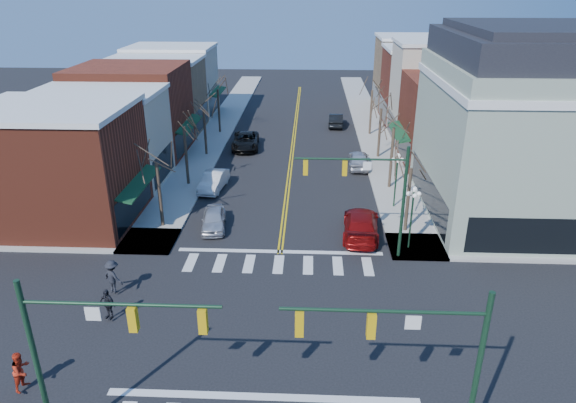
# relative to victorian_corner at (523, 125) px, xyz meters

# --- Properties ---
(ground) EXTENTS (160.00, 160.00, 0.00)m
(ground) POSITION_rel_victorian_corner_xyz_m (-16.50, -14.50, -6.66)
(ground) COLOR black
(ground) RESTS_ON ground
(sidewalk_left) EXTENTS (3.50, 70.00, 0.15)m
(sidewalk_left) POSITION_rel_victorian_corner_xyz_m (-25.25, 5.50, -6.58)
(sidewalk_left) COLOR #9E9B93
(sidewalk_left) RESTS_ON ground
(sidewalk_right) EXTENTS (3.50, 70.00, 0.15)m
(sidewalk_right) POSITION_rel_victorian_corner_xyz_m (-7.75, 5.50, -6.58)
(sidewalk_right) COLOR #9E9B93
(sidewalk_right) RESTS_ON ground
(bldg_left_brick_a) EXTENTS (10.00, 8.50, 8.00)m
(bldg_left_brick_a) POSITION_rel_victorian_corner_xyz_m (-32.00, -2.75, -2.66)
(bldg_left_brick_a) COLOR maroon
(bldg_left_brick_a) RESTS_ON ground
(bldg_left_stucco_a) EXTENTS (10.00, 7.00, 7.50)m
(bldg_left_stucco_a) POSITION_rel_victorian_corner_xyz_m (-32.00, 5.00, -2.91)
(bldg_left_stucco_a) COLOR #C0B59E
(bldg_left_stucco_a) RESTS_ON ground
(bldg_left_brick_b) EXTENTS (10.00, 9.00, 8.50)m
(bldg_left_brick_b) POSITION_rel_victorian_corner_xyz_m (-32.00, 13.00, -2.41)
(bldg_left_brick_b) COLOR maroon
(bldg_left_brick_b) RESTS_ON ground
(bldg_left_tan) EXTENTS (10.00, 7.50, 7.80)m
(bldg_left_tan) POSITION_rel_victorian_corner_xyz_m (-32.00, 21.25, -2.76)
(bldg_left_tan) COLOR #A07E58
(bldg_left_tan) RESTS_ON ground
(bldg_left_stucco_b) EXTENTS (10.00, 8.00, 8.20)m
(bldg_left_stucco_b) POSITION_rel_victorian_corner_xyz_m (-32.00, 29.00, -2.56)
(bldg_left_stucco_b) COLOR #C0B59E
(bldg_left_stucco_b) RESTS_ON ground
(bldg_right_brick_a) EXTENTS (10.00, 8.50, 8.00)m
(bldg_right_brick_a) POSITION_rel_victorian_corner_xyz_m (-1.00, 11.25, -2.66)
(bldg_right_brick_a) COLOR maroon
(bldg_right_brick_a) RESTS_ON ground
(bldg_right_stucco) EXTENTS (10.00, 7.00, 10.00)m
(bldg_right_stucco) POSITION_rel_victorian_corner_xyz_m (-1.00, 19.00, -1.66)
(bldg_right_stucco) COLOR #C0B59E
(bldg_right_stucco) RESTS_ON ground
(bldg_right_brick_b) EXTENTS (10.00, 8.00, 8.50)m
(bldg_right_brick_b) POSITION_rel_victorian_corner_xyz_m (-1.00, 26.50, -2.41)
(bldg_right_brick_b) COLOR maroon
(bldg_right_brick_b) RESTS_ON ground
(bldg_right_tan) EXTENTS (10.00, 8.00, 9.00)m
(bldg_right_tan) POSITION_rel_victorian_corner_xyz_m (-1.00, 34.50, -2.16)
(bldg_right_tan) COLOR #A07E58
(bldg_right_tan) RESTS_ON ground
(victorian_corner) EXTENTS (12.25, 14.25, 13.30)m
(victorian_corner) POSITION_rel_victorian_corner_xyz_m (0.00, 0.00, 0.00)
(victorian_corner) COLOR #94A18C
(victorian_corner) RESTS_ON ground
(traffic_mast_near_left) EXTENTS (6.60, 0.28, 7.20)m
(traffic_mast_near_left) POSITION_rel_victorian_corner_xyz_m (-22.05, -21.90, -1.95)
(traffic_mast_near_left) COLOR #14331E
(traffic_mast_near_left) RESTS_ON ground
(traffic_mast_near_right) EXTENTS (6.60, 0.28, 7.20)m
(traffic_mast_near_right) POSITION_rel_victorian_corner_xyz_m (-10.95, -21.90, -1.95)
(traffic_mast_near_right) COLOR #14331E
(traffic_mast_near_right) RESTS_ON ground
(traffic_mast_far_right) EXTENTS (6.60, 0.28, 7.20)m
(traffic_mast_far_right) POSITION_rel_victorian_corner_xyz_m (-10.95, -7.10, -1.95)
(traffic_mast_far_right) COLOR #14331E
(traffic_mast_far_right) RESTS_ON ground
(lamppost_corner) EXTENTS (0.36, 0.36, 4.33)m
(lamppost_corner) POSITION_rel_victorian_corner_xyz_m (-8.30, -6.00, -3.70)
(lamppost_corner) COLOR #14331E
(lamppost_corner) RESTS_ON ground
(lamppost_midblock) EXTENTS (0.36, 0.36, 4.33)m
(lamppost_midblock) POSITION_rel_victorian_corner_xyz_m (-8.30, 0.50, -3.70)
(lamppost_midblock) COLOR #14331E
(lamppost_midblock) RESTS_ON ground
(tree_left_a) EXTENTS (0.24, 0.24, 4.76)m
(tree_left_a) POSITION_rel_victorian_corner_xyz_m (-24.90, -3.50, -4.28)
(tree_left_a) COLOR #382B21
(tree_left_a) RESTS_ON ground
(tree_left_b) EXTENTS (0.24, 0.24, 5.04)m
(tree_left_b) POSITION_rel_victorian_corner_xyz_m (-24.90, 4.50, -4.14)
(tree_left_b) COLOR #382B21
(tree_left_b) RESTS_ON ground
(tree_left_c) EXTENTS (0.24, 0.24, 4.55)m
(tree_left_c) POSITION_rel_victorian_corner_xyz_m (-24.90, 12.50, -4.38)
(tree_left_c) COLOR #382B21
(tree_left_c) RESTS_ON ground
(tree_left_d) EXTENTS (0.24, 0.24, 4.90)m
(tree_left_d) POSITION_rel_victorian_corner_xyz_m (-24.90, 20.50, -4.21)
(tree_left_d) COLOR #382B21
(tree_left_d) RESTS_ON ground
(tree_right_a) EXTENTS (0.24, 0.24, 4.62)m
(tree_right_a) POSITION_rel_victorian_corner_xyz_m (-8.10, -3.50, -4.35)
(tree_right_a) COLOR #382B21
(tree_right_a) RESTS_ON ground
(tree_right_b) EXTENTS (0.24, 0.24, 5.18)m
(tree_right_b) POSITION_rel_victorian_corner_xyz_m (-8.10, 4.50, -4.07)
(tree_right_b) COLOR #382B21
(tree_right_b) RESTS_ON ground
(tree_right_c) EXTENTS (0.24, 0.24, 4.83)m
(tree_right_c) POSITION_rel_victorian_corner_xyz_m (-8.10, 12.50, -4.24)
(tree_right_c) COLOR #382B21
(tree_right_c) RESTS_ON ground
(tree_right_d) EXTENTS (0.24, 0.24, 4.97)m
(tree_right_d) POSITION_rel_victorian_corner_xyz_m (-8.10, 20.50, -4.17)
(tree_right_d) COLOR #382B21
(tree_right_d) RESTS_ON ground
(car_left_near) EXTENTS (2.08, 4.16, 1.36)m
(car_left_near) POSITION_rel_victorian_corner_xyz_m (-21.30, -3.50, -5.98)
(car_left_near) COLOR silver
(car_left_near) RESTS_ON ground
(car_left_mid) EXTENTS (2.05, 4.61, 1.47)m
(car_left_mid) POSITION_rel_victorian_corner_xyz_m (-22.58, 3.62, -5.92)
(car_left_mid) COLOR silver
(car_left_mid) RESTS_ON ground
(car_left_far) EXTENTS (2.97, 5.79, 1.56)m
(car_left_far) POSITION_rel_victorian_corner_xyz_m (-21.30, 14.92, -5.88)
(car_left_far) COLOR black
(car_left_far) RESTS_ON ground
(car_right_near) EXTENTS (2.82, 5.92, 1.66)m
(car_right_near) POSITION_rel_victorian_corner_xyz_m (-11.20, -4.19, -5.82)
(car_right_near) COLOR maroon
(car_right_near) RESTS_ON ground
(car_right_mid) EXTENTS (2.05, 4.68, 1.57)m
(car_right_mid) POSITION_rel_victorian_corner_xyz_m (-10.22, 9.60, -5.87)
(car_right_mid) COLOR silver
(car_right_mid) RESTS_ON ground
(car_right_far) EXTENTS (1.90, 4.67, 1.51)m
(car_right_far) POSITION_rel_victorian_corner_xyz_m (-11.70, 24.00, -5.90)
(car_right_far) COLOR black
(car_right_far) RESTS_ON ground
(pedestrian_red_b) EXTENTS (0.82, 0.98, 1.78)m
(pedestrian_red_b) POSITION_rel_victorian_corner_xyz_m (-26.50, -19.16, -5.62)
(pedestrian_red_b) COLOR red
(pedestrian_red_b) RESTS_ON sidewalk_left
(pedestrian_dark_a) EXTENTS (1.06, 0.78, 1.67)m
(pedestrian_dark_a) POSITION_rel_victorian_corner_xyz_m (-24.72, -14.22, -5.67)
(pedestrian_dark_a) COLOR black
(pedestrian_dark_a) RESTS_ON sidewalk_left
(pedestrian_dark_b) EXTENTS (1.44, 1.22, 1.93)m
(pedestrian_dark_b) POSITION_rel_victorian_corner_xyz_m (-25.28, -11.90, -5.54)
(pedestrian_dark_b) COLOR black
(pedestrian_dark_b) RESTS_ON sidewalk_left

